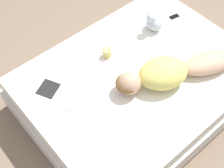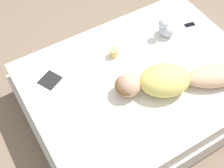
{
  "view_description": "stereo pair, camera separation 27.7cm",
  "coord_description": "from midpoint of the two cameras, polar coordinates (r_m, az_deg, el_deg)",
  "views": [
    {
      "loc": [
        -1.21,
        1.38,
        2.75
      ],
      "look_at": [
        0.03,
        0.31,
        0.52
      ],
      "focal_mm": 50.0,
      "sensor_mm": 36.0,
      "label": 1
    },
    {
      "loc": [
        -1.37,
        1.15,
        2.75
      ],
      "look_at": [
        0.03,
        0.31,
        0.52
      ],
      "focal_mm": 50.0,
      "sensor_mm": 36.0,
      "label": 2
    }
  ],
  "objects": [
    {
      "name": "plush_toy",
      "position": [
        3.25,
        5.22,
        11.02
      ],
      "size": [
        0.18,
        0.19,
        0.23
      ],
      "color": "#B2BCCC",
      "rests_on": "bed"
    },
    {
      "name": "cell_phone",
      "position": [
        3.48,
        9.03,
        11.91
      ],
      "size": [
        0.1,
        0.15,
        0.01
      ],
      "rotation": [
        0.0,
        0.0,
        -0.2
      ],
      "color": "silver",
      "rests_on": "bed"
    },
    {
      "name": "coffee_mug",
      "position": [
        3.02,
        -3.56,
        5.61
      ],
      "size": [
        0.12,
        0.08,
        0.09
      ],
      "color": "tan",
      "rests_on": "bed"
    },
    {
      "name": "person",
      "position": [
        2.81,
        7.82,
        2.01
      ],
      "size": [
        0.65,
        1.18,
        0.23
      ],
      "rotation": [
        0.0,
        0.0,
        -0.38
      ],
      "color": "tan",
      "rests_on": "bed"
    },
    {
      "name": "open_magazine",
      "position": [
        2.83,
        -12.21,
        -1.9
      ],
      "size": [
        0.58,
        0.46,
        0.01
      ],
      "rotation": [
        0.0,
        0.0,
        0.46
      ],
      "color": "white",
      "rests_on": "bed"
    },
    {
      "name": "bed",
      "position": [
        3.11,
        2.18,
        -0.7
      ],
      "size": [
        1.64,
        2.17,
        0.47
      ],
      "color": "beige",
      "rests_on": "ground_plane"
    },
    {
      "name": "ground_plane",
      "position": [
        3.3,
        2.05,
        -3.02
      ],
      "size": [
        12.0,
        12.0,
        0.0
      ],
      "primitive_type": "plane",
      "color": "#7A6651"
    }
  ]
}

